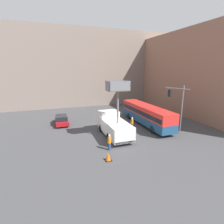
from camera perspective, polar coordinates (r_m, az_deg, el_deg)
The scene contains 10 objects.
ground_plane at distance 23.61m, azimuth -1.23°, elevation -7.51°, with size 120.00×120.00×0.00m, color #424244.
building_backdrop_far at distance 45.43m, azimuth -11.24°, elevation 13.81°, with size 44.00×10.00×17.48m.
building_backdrop_side at distance 38.17m, azimuth 27.88°, elevation 11.08°, with size 10.00×28.00×15.57m.
utility_truck at distance 22.72m, azimuth 0.65°, elevation -4.14°, with size 2.58×6.86×7.27m.
city_bus at distance 27.88m, azimuth 11.01°, elevation -0.47°, with size 2.46×12.19×3.06m.
traffic_light_pole at distance 24.36m, azimuth 20.75°, elevation 2.96°, with size 3.35×3.10×6.51m.
road_worker_near_truck at distance 19.15m, azimuth -0.87°, elevation -9.86°, with size 0.38×0.38×1.81m.
road_worker_directing at distance 25.53m, azimuth 6.55°, elevation -3.74°, with size 0.38×0.38×1.84m.
traffic_cone_near_truck at distance 17.39m, azimuth -1.26°, elevation -14.43°, with size 0.67×0.67×0.77m.
parked_car_curbside at distance 28.86m, azimuth -16.13°, elevation -2.47°, with size 1.89×4.56×1.50m.
Camera 1 is at (-6.93, -20.86, 8.62)m, focal length 28.00 mm.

